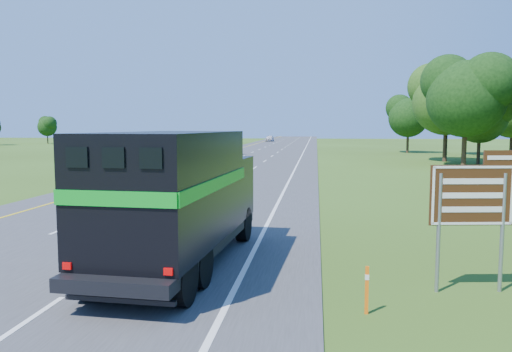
# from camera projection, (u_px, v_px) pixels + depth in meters

# --- Properties ---
(road) EXTENTS (15.00, 260.00, 0.04)m
(road) POSITION_uv_depth(u_px,v_px,m) (252.00, 159.00, 57.10)
(road) COLOR #38383A
(road) RESTS_ON ground
(lane_markings) EXTENTS (11.15, 260.00, 0.01)m
(lane_markings) POSITION_uv_depth(u_px,v_px,m) (252.00, 159.00, 57.09)
(lane_markings) COLOR yellow
(lane_markings) RESTS_ON road
(horse_truck) EXTENTS (3.04, 8.28, 3.60)m
(horse_truck) POSITION_uv_depth(u_px,v_px,m) (178.00, 195.00, 13.17)
(horse_truck) COLOR black
(horse_truck) RESTS_ON road
(white_suv) EXTENTS (3.54, 6.74, 1.81)m
(white_suv) POSITION_uv_depth(u_px,v_px,m) (226.00, 149.00, 63.46)
(white_suv) COLOR white
(white_suv) RESTS_ON road
(far_car) EXTENTS (2.05, 4.57, 1.52)m
(far_car) POSITION_uv_depth(u_px,v_px,m) (270.00, 138.00, 123.75)
(far_car) COLOR silver
(far_car) RESTS_ON road
(exit_sign) EXTENTS (1.91, 0.33, 3.25)m
(exit_sign) POSITION_uv_depth(u_px,v_px,m) (473.00, 201.00, 11.24)
(exit_sign) COLOR gray
(exit_sign) RESTS_ON ground
(delineator) EXTENTS (0.08, 0.05, 0.99)m
(delineator) POSITION_uv_depth(u_px,v_px,m) (367.00, 288.00, 10.03)
(delineator) COLOR #FF640D
(delineator) RESTS_ON ground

